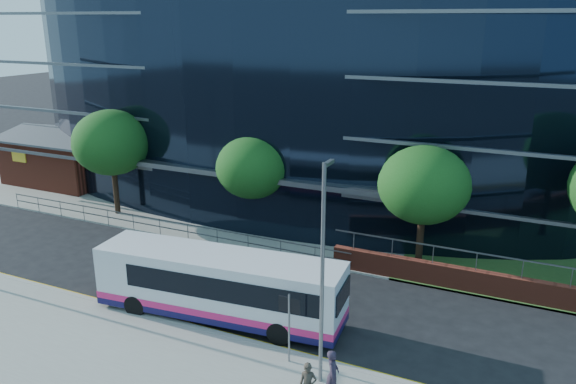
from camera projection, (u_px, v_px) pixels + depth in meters
The scene contains 16 objects.
ground at pixel (211, 319), 24.33m from camera, with size 200.00×200.00×0.00m, color black.
pavement_near at pixel (135, 382), 19.98m from camera, with size 80.00×8.00×0.15m, color gray.
kerb at pixel (198, 328), 23.44m from camera, with size 80.00×0.25×0.16m, color gray.
yellow_line_outer at pixel (200, 328), 23.63m from camera, with size 80.00×0.08×0.01m, color gold.
yellow_line_inner at pixel (202, 326), 23.76m from camera, with size 80.00×0.08×0.01m, color gold.
far_forecourt at pixel (224, 219), 36.26m from camera, with size 50.00×8.00×0.10m, color gray.
glass_office at pixel (313, 82), 41.63m from camera, with size 44.00×23.10×16.00m.
brick_pavilion at pixel (66, 158), 44.33m from camera, with size 8.60×6.66×4.40m.
guard_railings at pixel (160, 223), 33.38m from camera, with size 24.00×0.05×1.10m.
street_sign at pixel (289, 314), 20.50m from camera, with size 0.85×0.09×2.80m.
tree_far_a at pixel (111, 143), 35.93m from camera, with size 4.95×4.95×6.98m.
tree_far_b at pixel (253, 167), 32.52m from camera, with size 4.29×4.29×6.05m.
tree_far_c at pixel (424, 185), 27.95m from camera, with size 4.62×4.62×6.51m.
streetlight_east at pixel (323, 270), 18.71m from camera, with size 0.15×0.77×8.00m.
city_bus at pixel (221, 285), 23.96m from camera, with size 11.10×3.52×2.95m.
pedestrian at pixel (333, 374), 18.86m from camera, with size 0.64×0.42×1.76m, color #2A2030.
Camera 1 is at (12.19, -18.16, 12.47)m, focal length 35.00 mm.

